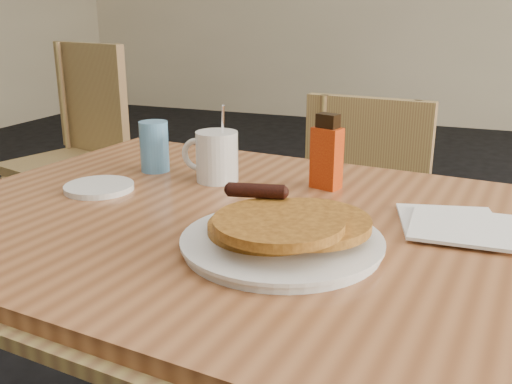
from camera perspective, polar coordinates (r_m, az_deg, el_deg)
main_table at (r=1.02m, az=1.88°, el=-4.96°), size 1.43×1.04×0.75m
chair_main_far at (r=1.74m, az=10.09°, el=-2.55°), size 0.43×0.43×0.86m
chair_wall_extra at (r=2.62m, az=-17.19°, el=5.38°), size 0.54×0.55×0.97m
pancake_plate at (r=0.89m, az=2.71°, el=-4.19°), size 0.32×0.32×0.09m
coffee_mug at (r=1.24m, az=-4.06°, el=3.66°), size 0.13×0.09×0.17m
syrup_bottle at (r=1.19m, az=7.08°, el=3.77°), size 0.07×0.05×0.16m
napkin_stack at (r=1.03m, az=19.36°, el=-3.10°), size 0.21×0.22×0.01m
blue_tumbler at (r=1.33m, az=-10.13°, el=4.51°), size 0.07×0.07×0.12m
side_saucer at (r=1.22m, az=-15.41°, el=0.47°), size 0.14×0.14×0.01m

